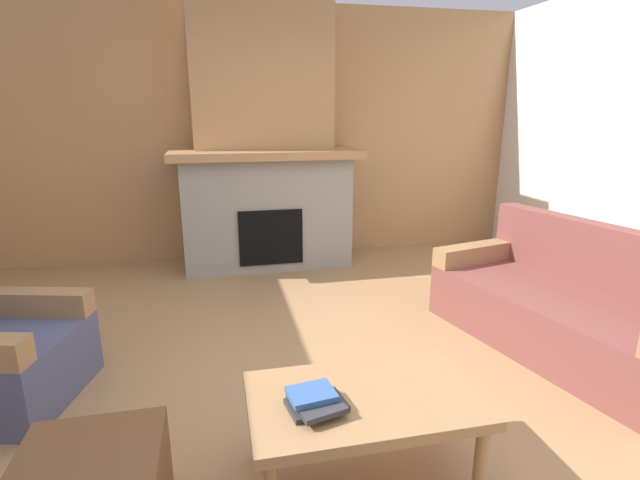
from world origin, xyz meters
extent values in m
plane|color=#9E754C|center=(0.00, 0.00, 0.00)|extent=(9.00, 9.00, 0.00)
cube|color=#A87A4C|center=(0.00, 3.00, 1.35)|extent=(6.00, 0.12, 2.70)
cube|color=gray|center=(0.00, 2.59, 0.57)|extent=(1.70, 0.70, 1.15)
cube|color=black|center=(0.00, 2.26, 0.38)|extent=(0.64, 0.08, 0.56)
cube|color=#A87A4C|center=(0.00, 2.54, 1.19)|extent=(1.90, 0.82, 0.08)
cube|color=#A87A4C|center=(0.00, 2.69, 1.97)|extent=(1.40, 0.50, 1.47)
cube|color=brown|center=(1.78, 0.23, 0.20)|extent=(1.23, 1.94, 0.40)
cube|color=brown|center=(2.11, 0.31, 0.62)|extent=(0.56, 1.79, 0.45)
cube|color=#997047|center=(1.59, 1.03, 0.48)|extent=(0.85, 0.35, 0.15)
cube|color=#474C6B|center=(-1.75, 0.37, 0.20)|extent=(0.92, 0.92, 0.40)
cube|color=#997047|center=(-1.68, 0.67, 0.48)|extent=(0.77, 0.32, 0.15)
cube|color=#997047|center=(0.07, -0.65, 0.41)|extent=(1.00, 0.60, 0.05)
cylinder|color=#997047|center=(0.51, -0.89, 0.19)|extent=(0.06, 0.06, 0.38)
cylinder|color=#997047|center=(-0.37, -0.41, 0.19)|extent=(0.06, 0.06, 0.38)
cylinder|color=#997047|center=(0.51, -0.41, 0.19)|extent=(0.06, 0.06, 0.38)
cube|color=#2D2D33|center=(-0.15, -0.69, 0.44)|extent=(0.26, 0.20, 0.02)
cube|color=#2D2D33|center=(-0.16, -0.71, 0.47)|extent=(0.23, 0.25, 0.02)
cube|color=#335699|center=(-0.17, -0.68, 0.49)|extent=(0.21, 0.17, 0.03)
camera|label=1|loc=(-0.51, -2.37, 1.62)|focal=26.69mm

